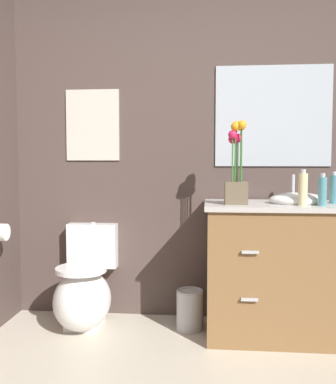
# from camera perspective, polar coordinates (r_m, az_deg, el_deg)

# --- Properties ---
(wall_back) EXTENTS (4.53, 0.05, 2.50)m
(wall_back) POSITION_cam_1_polar(r_m,az_deg,el_deg) (3.17, 9.78, 6.07)
(wall_back) COLOR #4C3D38
(wall_back) RESTS_ON ground_plane
(toilet) EXTENTS (0.38, 0.59, 0.69)m
(toilet) POSITION_cam_1_polar(r_m,az_deg,el_deg) (3.11, -10.89, -12.68)
(toilet) COLOR white
(toilet) RESTS_ON ground_plane
(vanity_cabinet) EXTENTS (0.94, 0.56, 1.05)m
(vanity_cabinet) POSITION_cam_1_polar(r_m,az_deg,el_deg) (2.95, 14.13, -9.61)
(vanity_cabinet) COLOR brown
(vanity_cabinet) RESTS_ON ground_plane
(flower_vase) EXTENTS (0.14, 0.14, 0.52)m
(flower_vase) POSITION_cam_1_polar(r_m,az_deg,el_deg) (2.76, 8.92, 2.44)
(flower_vase) COLOR brown
(flower_vase) RESTS_ON vanity_cabinet
(soap_bottle) EXTENTS (0.06, 0.06, 0.20)m
(soap_bottle) POSITION_cam_1_polar(r_m,az_deg,el_deg) (2.96, 20.94, 0.40)
(soap_bottle) COLOR teal
(soap_bottle) RESTS_ON vanity_cabinet
(lotion_bottle) EXTENTS (0.06, 0.06, 0.22)m
(lotion_bottle) POSITION_cam_1_polar(r_m,az_deg,el_deg) (2.76, 17.22, 0.39)
(lotion_bottle) COLOR beige
(lotion_bottle) RESTS_ON vanity_cabinet
(hand_wash_bottle) EXTENTS (0.05, 0.05, 0.20)m
(hand_wash_bottle) POSITION_cam_1_polar(r_m,az_deg,el_deg) (2.78, 19.54, 0.13)
(hand_wash_bottle) COLOR teal
(hand_wash_bottle) RESTS_ON vanity_cabinet
(trash_bin) EXTENTS (0.18, 0.18, 0.27)m
(trash_bin) POSITION_cam_1_polar(r_m,az_deg,el_deg) (3.05, 2.88, -15.10)
(trash_bin) COLOR #B7B7BC
(trash_bin) RESTS_ON ground_plane
(wall_poster) EXTENTS (0.39, 0.01, 0.51)m
(wall_poster) POSITION_cam_1_polar(r_m,az_deg,el_deg) (3.25, -9.83, 8.61)
(wall_poster) COLOR beige
(wall_mirror) EXTENTS (0.80, 0.01, 0.70)m
(wall_mirror) POSITION_cam_1_polar(r_m,az_deg,el_deg) (3.17, 13.59, 9.63)
(wall_mirror) COLOR #B2BCC6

